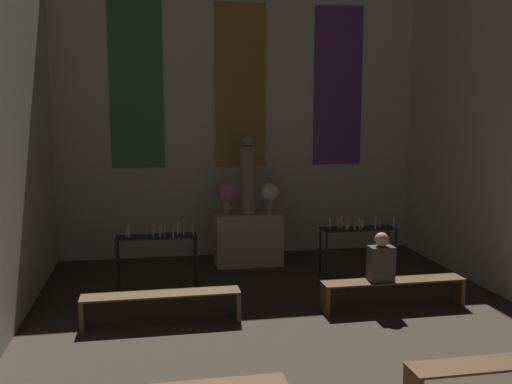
# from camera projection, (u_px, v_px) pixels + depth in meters

# --- Properties ---
(wall_back) EXTENTS (7.44, 0.16, 5.67)m
(wall_back) POSITION_uv_depth(u_px,v_px,m) (240.00, 113.00, 11.40)
(wall_back) COLOR beige
(wall_back) RESTS_ON ground_plane
(altar) EXTENTS (1.26, 0.57, 0.99)m
(altar) POSITION_uv_depth(u_px,v_px,m) (248.00, 239.00, 10.81)
(altar) COLOR #ADA38E
(altar) RESTS_ON ground_plane
(statue) EXTENTS (0.30, 0.30, 1.47)m
(statue) POSITION_uv_depth(u_px,v_px,m) (248.00, 177.00, 10.65)
(statue) COLOR gray
(statue) RESTS_ON altar
(flower_vase_left) EXTENTS (0.35, 0.35, 0.57)m
(flower_vase_left) POSITION_uv_depth(u_px,v_px,m) (226.00, 195.00, 10.62)
(flower_vase_left) COLOR #937A5B
(flower_vase_left) RESTS_ON altar
(flower_vase_right) EXTENTS (0.35, 0.35, 0.57)m
(flower_vase_right) POSITION_uv_depth(u_px,v_px,m) (269.00, 194.00, 10.77)
(flower_vase_right) COLOR #937A5B
(flower_vase_right) RESTS_ON altar
(candle_rack_left) EXTENTS (1.31, 0.41, 1.09)m
(candle_rack_left) POSITION_uv_depth(u_px,v_px,m) (157.00, 244.00, 9.27)
(candle_rack_left) COLOR black
(candle_rack_left) RESTS_ON ground_plane
(candle_rack_right) EXTENTS (1.31, 0.41, 1.09)m
(candle_rack_right) POSITION_uv_depth(u_px,v_px,m) (358.00, 235.00, 9.90)
(candle_rack_right) COLOR black
(candle_rack_right) RESTS_ON ground_plane
(pew_second_right) EXTENTS (2.16, 0.36, 0.43)m
(pew_second_right) POSITION_uv_depth(u_px,v_px,m) (511.00, 371.00, 5.70)
(pew_second_right) COLOR brown
(pew_second_right) RESTS_ON ground_plane
(pew_back_left) EXTENTS (2.16, 0.36, 0.43)m
(pew_back_left) POSITION_uv_depth(u_px,v_px,m) (162.00, 301.00, 7.82)
(pew_back_left) COLOR brown
(pew_back_left) RESTS_ON ground_plane
(pew_back_right) EXTENTS (2.16, 0.36, 0.43)m
(pew_back_right) POSITION_uv_depth(u_px,v_px,m) (393.00, 287.00, 8.44)
(pew_back_right) COLOR brown
(pew_back_right) RESTS_ON ground_plane
(person_seated) EXTENTS (0.36, 0.24, 0.72)m
(person_seated) POSITION_uv_depth(u_px,v_px,m) (381.00, 259.00, 8.34)
(person_seated) COLOR #4C4238
(person_seated) RESTS_ON pew_back_right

